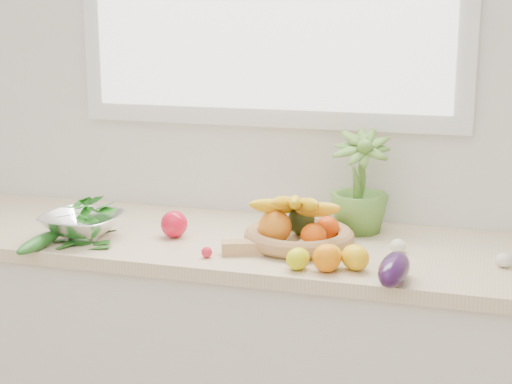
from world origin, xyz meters
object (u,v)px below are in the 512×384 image
(apple, at_px, (174,224))
(eggplant, at_px, (394,269))
(fruit_basket, at_px, (298,229))
(potted_herb, at_px, (359,183))
(cucumber, at_px, (39,242))
(colander_with_spinach, at_px, (83,219))

(apple, xyz_separation_m, eggplant, (0.69, -0.22, -0.00))
(fruit_basket, bearing_deg, potted_herb, 53.82)
(cucumber, relative_size, fruit_basket, 0.57)
(apple, relative_size, eggplant, 0.42)
(fruit_basket, relative_size, colander_with_spinach, 1.55)
(potted_herb, distance_m, colander_with_spinach, 0.85)
(eggplant, bearing_deg, apple, 162.01)
(eggplant, relative_size, cucumber, 0.89)
(potted_herb, bearing_deg, apple, -157.05)
(apple, distance_m, cucumber, 0.40)
(apple, height_order, potted_herb, potted_herb)
(colander_with_spinach, bearing_deg, fruit_basket, 10.56)
(apple, height_order, colander_with_spinach, colander_with_spinach)
(eggplant, bearing_deg, colander_with_spinach, 172.19)
(eggplant, distance_m, fruit_basket, 0.40)
(apple, bearing_deg, cucumber, -145.62)
(cucumber, distance_m, fruit_basket, 0.75)
(eggplant, xyz_separation_m, colander_with_spinach, (-0.95, 0.13, 0.02))
(apple, relative_size, fruit_basket, 0.21)
(eggplant, bearing_deg, cucumber, 180.00)
(colander_with_spinach, bearing_deg, potted_herb, 22.04)
(potted_herb, bearing_deg, cucumber, -152.36)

